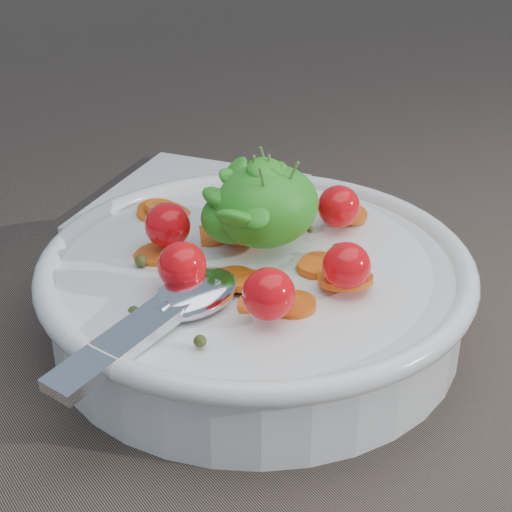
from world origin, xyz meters
TOP-DOWN VIEW (x-y plane):
  - ground at (0.00, 0.00)m, footprint 6.00×6.00m
  - bowl at (-0.02, 0.03)m, footprint 0.29×0.27m
  - napkin at (0.04, 0.21)m, footprint 0.23×0.23m

SIDE VIEW (x-z plane):
  - ground at x=0.00m, z-range 0.00..0.00m
  - napkin at x=0.04m, z-range 0.00..0.01m
  - bowl at x=-0.02m, z-range -0.03..0.09m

